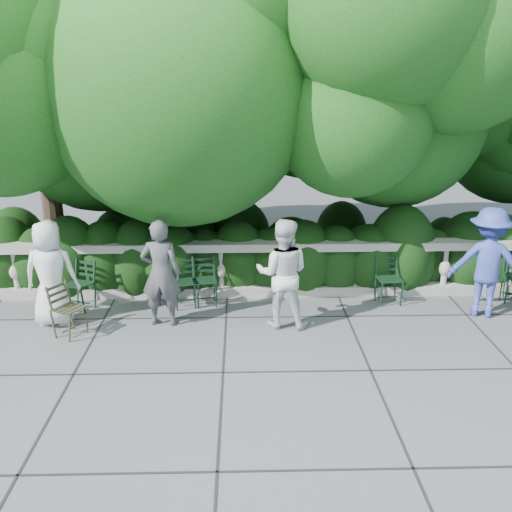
{
  "coord_description": "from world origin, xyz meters",
  "views": [
    {
      "loc": [
        -0.23,
        -7.81,
        3.86
      ],
      "look_at": [
        0.0,
        1.0,
        1.0
      ],
      "focal_mm": 40.0,
      "sensor_mm": 36.0,
      "label": 1
    }
  ],
  "objects_px": {
    "chair_e": "(510,302)",
    "person_older_blue": "(487,262)",
    "person_woman_grey": "(161,273)",
    "chair_weathered": "(79,337)",
    "person_casual_man": "(283,273)",
    "chair_c": "(206,308)",
    "chair_b": "(188,310)",
    "chair_d": "(390,306)",
    "chair_a": "(76,312)",
    "person_businessman": "(51,273)"
  },
  "relations": [
    {
      "from": "person_woman_grey",
      "to": "chair_d",
      "type": "bearing_deg",
      "value": -165.57
    },
    {
      "from": "person_woman_grey",
      "to": "chair_b",
      "type": "bearing_deg",
      "value": -116.04
    },
    {
      "from": "chair_e",
      "to": "person_woman_grey",
      "type": "xyz_separation_m",
      "value": [
        -5.98,
        -0.72,
        0.86
      ]
    },
    {
      "from": "chair_b",
      "to": "person_woman_grey",
      "type": "xyz_separation_m",
      "value": [
        -0.34,
        -0.56,
        0.86
      ]
    },
    {
      "from": "chair_weathered",
      "to": "person_casual_man",
      "type": "distance_m",
      "value": 3.27
    },
    {
      "from": "person_casual_man",
      "to": "chair_a",
      "type": "bearing_deg",
      "value": -1.65
    },
    {
      "from": "chair_c",
      "to": "person_casual_man",
      "type": "xyz_separation_m",
      "value": [
        1.26,
        -0.72,
        0.87
      ]
    },
    {
      "from": "chair_c",
      "to": "person_businessman",
      "type": "xyz_separation_m",
      "value": [
        -2.37,
        -0.56,
        0.85
      ]
    },
    {
      "from": "chair_b",
      "to": "person_businessman",
      "type": "bearing_deg",
      "value": 177.54
    },
    {
      "from": "chair_e",
      "to": "chair_weathered",
      "type": "bearing_deg",
      "value": -144.51
    },
    {
      "from": "chair_e",
      "to": "person_woman_grey",
      "type": "relative_size",
      "value": 0.49
    },
    {
      "from": "chair_d",
      "to": "chair_e",
      "type": "bearing_deg",
      "value": -1.84
    },
    {
      "from": "chair_a",
      "to": "chair_d",
      "type": "distance_m",
      "value": 5.35
    },
    {
      "from": "chair_e",
      "to": "person_older_blue",
      "type": "distance_m",
      "value": 1.26
    },
    {
      "from": "chair_c",
      "to": "person_businessman",
      "type": "distance_m",
      "value": 2.58
    },
    {
      "from": "chair_d",
      "to": "chair_e",
      "type": "relative_size",
      "value": 1.0
    },
    {
      "from": "chair_d",
      "to": "person_businessman",
      "type": "height_order",
      "value": "person_businessman"
    },
    {
      "from": "chair_c",
      "to": "person_casual_man",
      "type": "distance_m",
      "value": 1.69
    },
    {
      "from": "chair_weathered",
      "to": "person_casual_man",
      "type": "bearing_deg",
      "value": -52.8
    },
    {
      "from": "person_woman_grey",
      "to": "person_older_blue",
      "type": "relative_size",
      "value": 0.94
    },
    {
      "from": "chair_d",
      "to": "chair_e",
      "type": "height_order",
      "value": "same"
    },
    {
      "from": "person_woman_grey",
      "to": "person_older_blue",
      "type": "height_order",
      "value": "person_older_blue"
    },
    {
      "from": "chair_a",
      "to": "chair_weathered",
      "type": "distance_m",
      "value": 1.03
    },
    {
      "from": "chair_a",
      "to": "person_businessman",
      "type": "distance_m",
      "value": 0.98
    },
    {
      "from": "chair_a",
      "to": "chair_b",
      "type": "xyz_separation_m",
      "value": [
        1.88,
        0.04,
        0.0
      ]
    },
    {
      "from": "chair_e",
      "to": "person_older_blue",
      "type": "relative_size",
      "value": 0.46
    },
    {
      "from": "person_older_blue",
      "to": "chair_e",
      "type": "bearing_deg",
      "value": -129.12
    },
    {
      "from": "chair_weathered",
      "to": "person_woman_grey",
      "type": "bearing_deg",
      "value": -38.87
    },
    {
      "from": "chair_b",
      "to": "person_casual_man",
      "type": "distance_m",
      "value": 1.9
    },
    {
      "from": "person_casual_man",
      "to": "chair_e",
      "type": "bearing_deg",
      "value": -160.28
    },
    {
      "from": "chair_b",
      "to": "chair_c",
      "type": "height_order",
      "value": "same"
    },
    {
      "from": "chair_a",
      "to": "chair_b",
      "type": "relative_size",
      "value": 1.0
    },
    {
      "from": "chair_c",
      "to": "person_casual_man",
      "type": "relative_size",
      "value": 0.48
    },
    {
      "from": "chair_d",
      "to": "person_casual_man",
      "type": "xyz_separation_m",
      "value": [
        -1.92,
        -0.7,
        0.87
      ]
    },
    {
      "from": "chair_d",
      "to": "person_businessman",
      "type": "bearing_deg",
      "value": -179.33
    },
    {
      "from": "person_woman_grey",
      "to": "person_casual_man",
      "type": "height_order",
      "value": "person_casual_man"
    },
    {
      "from": "chair_b",
      "to": "chair_d",
      "type": "xyz_separation_m",
      "value": [
        3.48,
        0.05,
        0.0
      ]
    },
    {
      "from": "person_casual_man",
      "to": "chair_c",
      "type": "bearing_deg",
      "value": -21.57
    },
    {
      "from": "chair_d",
      "to": "person_woman_grey",
      "type": "distance_m",
      "value": 3.96
    },
    {
      "from": "chair_weathered",
      "to": "person_casual_man",
      "type": "relative_size",
      "value": 0.48
    },
    {
      "from": "chair_b",
      "to": "person_casual_man",
      "type": "relative_size",
      "value": 0.48
    },
    {
      "from": "chair_b",
      "to": "person_older_blue",
      "type": "distance_m",
      "value": 5.0
    },
    {
      "from": "chair_c",
      "to": "person_woman_grey",
      "type": "bearing_deg",
      "value": -143.9
    },
    {
      "from": "chair_d",
      "to": "chair_weathered",
      "type": "height_order",
      "value": "same"
    },
    {
      "from": "person_businessman",
      "to": "chair_d",
      "type": "bearing_deg",
      "value": -173.17
    },
    {
      "from": "person_older_blue",
      "to": "chair_weathered",
      "type": "bearing_deg",
      "value": 23.54
    },
    {
      "from": "chair_a",
      "to": "person_older_blue",
      "type": "height_order",
      "value": "person_older_blue"
    },
    {
      "from": "chair_weathered",
      "to": "chair_e",
      "type": "bearing_deg",
      "value": -50.22
    },
    {
      "from": "chair_e",
      "to": "person_casual_man",
      "type": "xyz_separation_m",
      "value": [
        -4.08,
        -0.82,
        0.87
      ]
    },
    {
      "from": "person_businessman",
      "to": "person_casual_man",
      "type": "relative_size",
      "value": 0.98
    }
  ]
}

